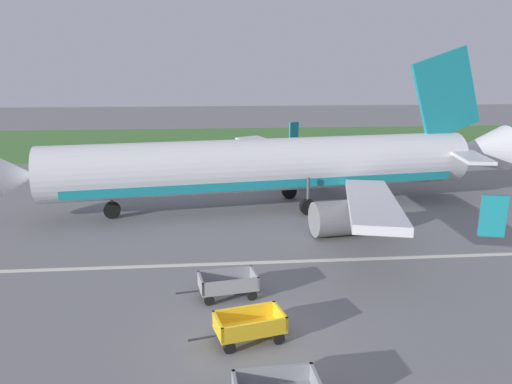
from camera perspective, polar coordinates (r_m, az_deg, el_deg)
name	(u,v)px	position (r m, az deg, el deg)	size (l,w,h in m)	color
ground_plane	(250,340)	(19.00, -0.66, -16.90)	(220.00, 220.00, 0.00)	slate
grass_strip	(222,141)	(66.56, -3.95, 5.91)	(220.00, 28.00, 0.06)	#477A38
apron_stripe	(239,263)	(25.56, -1.93, -8.29)	(120.00, 0.36, 0.01)	silver
airplane	(279,166)	(34.67, 2.67, 3.08)	(37.63, 30.32, 11.34)	silver
baggage_cart_second_in_row	(249,326)	(18.70, -0.79, -15.31)	(3.62, 1.95, 1.07)	gold
baggage_cart_third_in_row	(228,284)	(21.89, -3.30, -10.66)	(3.62, 1.80, 1.07)	gray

